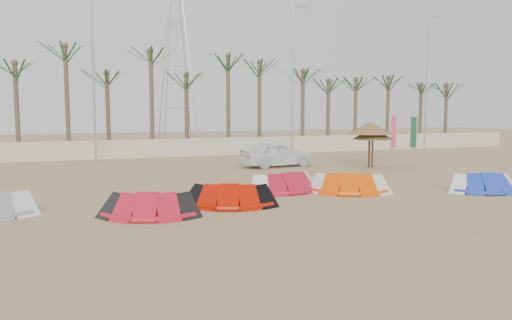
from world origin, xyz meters
name	(u,v)px	position (x,y,z in m)	size (l,w,h in m)	color
ground	(321,219)	(0.00, 0.00, 0.00)	(120.00, 120.00, 0.00)	tan
boundary_wall	(181,148)	(0.00, 22.00, 0.65)	(60.00, 0.30, 1.30)	beige
palm_line	(184,69)	(0.67, 23.50, 6.44)	(52.00, 4.00, 7.70)	brown
lamp_b	(94,73)	(-5.96, 20.00, 5.77)	(1.25, 0.14, 11.00)	#A5A8AD
lamp_c	(293,77)	(8.04, 20.00, 5.77)	(1.25, 0.14, 11.00)	#A5A8AD
lamp_d	(427,80)	(20.04, 20.00, 5.77)	(1.25, 0.14, 11.00)	#A5A8AD
pylon	(178,150)	(1.00, 28.00, 0.00)	(3.00, 3.00, 14.00)	#A5A8AD
kite_red_left	(147,203)	(-5.12, 2.36, 0.42)	(3.52, 2.36, 0.90)	red
kite_red_mid	(227,194)	(-2.16, 3.16, 0.42)	(3.64, 2.49, 0.90)	#BB1100
kite_red_right	(284,181)	(1.00, 5.29, 0.42)	(3.43, 1.96, 0.90)	red
kite_orange	(345,182)	(3.33, 4.23, 0.42)	(3.78, 2.77, 0.90)	#FF4E01
kite_blue	(480,182)	(8.72, 2.31, 0.42)	(3.21, 2.17, 0.90)	blue
parasol_left	(370,128)	(9.29, 11.67, 2.36)	(2.43, 2.43, 2.72)	#4C331E
parasol_mid	(370,128)	(9.19, 11.47, 2.33)	(2.76, 2.76, 2.69)	#4C331E
parasol_right	(373,133)	(9.36, 11.42, 2.02)	(2.43, 2.43, 2.37)	#4C331E
flag_pink	(393,134)	(11.74, 12.75, 1.89)	(0.45, 0.09, 3.19)	#A5A8AD
flag_green	(412,133)	(13.60, 13.26, 1.86)	(0.45, 0.10, 3.14)	#A5A8AD
car	(276,154)	(4.10, 13.66, 0.75)	(1.78, 4.42, 1.51)	white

